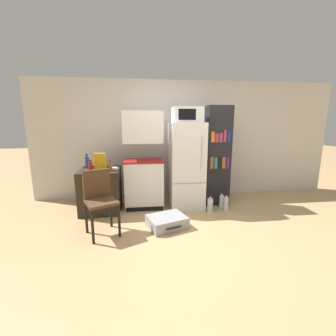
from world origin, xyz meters
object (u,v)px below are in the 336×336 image
(refrigerator, at_px, (186,166))
(bottle_ketchup_red, at_px, (91,166))
(bottle_clear_short, at_px, (103,162))
(cereal_box, at_px, (100,162))
(microwave, at_px, (187,115))
(water_bottle_front, at_px, (226,204))
(bowl, at_px, (114,168))
(suitcase_large_flat, at_px, (167,222))
(bottle_amber_beer, at_px, (110,167))
(water_bottle_back, at_px, (210,205))
(water_bottle_middle, at_px, (222,202))
(side_table, at_px, (101,190))
(chair, at_px, (99,196))
(kitchen_hutch, at_px, (144,165))
(bookshelf, at_px, (217,156))
(bottle_blue_soda, at_px, (87,162))

(refrigerator, distance_m, bottle_ketchup_red, 1.70)
(bottle_clear_short, relative_size, cereal_box, 0.72)
(microwave, relative_size, bottle_clear_short, 2.38)
(cereal_box, relative_size, water_bottle_front, 0.97)
(bowl, height_order, suitcase_large_flat, bowl)
(bottle_clear_short, bearing_deg, water_bottle_front, -12.31)
(suitcase_large_flat, bearing_deg, microwave, 41.99)
(bottle_amber_beer, xyz_separation_m, water_bottle_back, (1.74, -0.15, -0.71))
(cereal_box, bearing_deg, water_bottle_middle, -2.77)
(cereal_box, bearing_deg, side_table, 111.66)
(chair, bearing_deg, kitchen_hutch, 30.92)
(bookshelf, distance_m, water_bottle_middle, 0.88)
(kitchen_hutch, bearing_deg, bookshelf, 2.10)
(microwave, relative_size, water_bottle_middle, 1.65)
(bowl, bearing_deg, water_bottle_back, -9.18)
(suitcase_large_flat, bearing_deg, bottle_clear_short, 117.27)
(bottle_clear_short, height_order, bottle_blue_soda, bottle_blue_soda)
(bottle_amber_beer, bearing_deg, cereal_box, 154.24)
(microwave, xyz_separation_m, bottle_clear_short, (-1.54, 0.17, -0.86))
(bookshelf, relative_size, water_bottle_back, 6.08)
(bottle_blue_soda, height_order, water_bottle_front, bottle_blue_soda)
(bottle_amber_beer, relative_size, suitcase_large_flat, 0.28)
(microwave, xyz_separation_m, bottle_ketchup_red, (-1.69, -0.13, -0.87))
(cereal_box, bearing_deg, bottle_ketchup_red, -166.76)
(microwave, xyz_separation_m, bowl, (-1.32, -0.06, -0.93))
(bowl, bearing_deg, kitchen_hutch, 13.96)
(bowl, xyz_separation_m, cereal_box, (-0.22, -0.04, 0.13))
(bookshelf, relative_size, bottle_ketchup_red, 9.87)
(microwave, distance_m, bowl, 1.61)
(bottle_ketchup_red, relative_size, cereal_box, 0.64)
(bottle_amber_beer, distance_m, cereal_box, 0.21)
(microwave, distance_m, bottle_ketchup_red, 1.91)
(bottle_ketchup_red, relative_size, suitcase_large_flat, 0.29)
(bowl, bearing_deg, cereal_box, -169.74)
(water_bottle_front, bearing_deg, bottle_clear_short, 167.69)
(side_table, distance_m, water_bottle_middle, 2.23)
(refrigerator, bearing_deg, microwave, -105.76)
(side_table, bearing_deg, bottle_clear_short, 80.66)
(bottle_amber_beer, height_order, water_bottle_back, bottle_amber_beer)
(refrigerator, relative_size, bottle_blue_soda, 6.24)
(refrigerator, relative_size, water_bottle_front, 5.12)
(bowl, bearing_deg, water_bottle_middle, -4.27)
(chair, bearing_deg, side_table, 73.43)
(bottle_clear_short, bearing_deg, side_table, -99.34)
(refrigerator, xyz_separation_m, bowl, (-1.32, -0.06, -0.01))
(kitchen_hutch, distance_m, water_bottle_middle, 1.61)
(bookshelf, height_order, bottle_amber_beer, bookshelf)
(bottle_amber_beer, bearing_deg, chair, -96.40)
(kitchen_hutch, xyz_separation_m, bottle_amber_beer, (-0.57, -0.26, 0.03))
(cereal_box, relative_size, water_bottle_back, 0.96)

